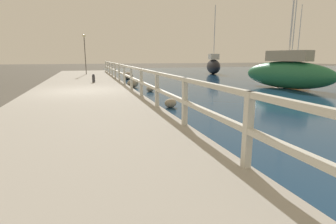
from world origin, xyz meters
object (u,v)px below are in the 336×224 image
mooring_bollard (94,78)px  dock_lamp (85,45)px  sailboat_black (213,66)px  sailboat_blue (296,65)px  sailboat_orange (290,69)px  sailboat_green (287,73)px

mooring_bollard → dock_lamp: size_ratio=0.15×
dock_lamp → sailboat_black: bearing=7.3°
dock_lamp → sailboat_blue: size_ratio=0.43×
mooring_bollard → sailboat_orange: size_ratio=0.06×
dock_lamp → sailboat_green: (10.82, -11.41, -1.86)m
sailboat_black → dock_lamp: bearing=-157.3°
dock_lamp → sailboat_green: sailboat_green is taller
mooring_bollard → dock_lamp: 8.03m
sailboat_orange → sailboat_black: sailboat_orange is taller
sailboat_green → sailboat_orange: size_ratio=0.87×
dock_lamp → sailboat_blue: 24.39m
mooring_bollard → sailboat_black: size_ratio=0.07×
sailboat_blue → sailboat_black: size_ratio=1.12×
sailboat_blue → sailboat_orange: bearing=-114.1°
mooring_bollard → sailboat_green: 11.08m
sailboat_green → mooring_bollard: bearing=143.9°
sailboat_green → sailboat_blue: sailboat_blue is taller
sailboat_green → sailboat_black: (2.00, 13.05, -0.01)m
dock_lamp → sailboat_black: size_ratio=0.48×
sailboat_black → sailboat_green: bearing=-83.3°
sailboat_orange → dock_lamp: bearing=168.1°
dock_lamp → sailboat_blue: (24.20, 2.31, -1.99)m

